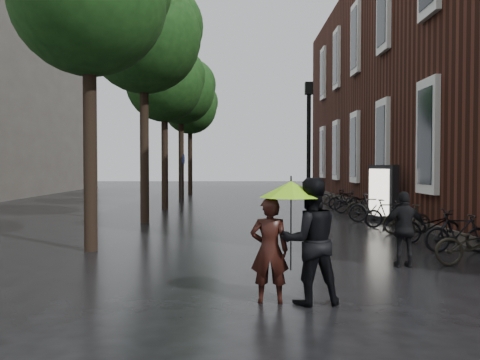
{
  "coord_description": "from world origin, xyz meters",
  "views": [
    {
      "loc": [
        -0.46,
        -5.36,
        2.11
      ],
      "look_at": [
        -0.45,
        6.42,
        1.76
      ],
      "focal_mm": 38.0,
      "sensor_mm": 36.0,
      "label": 1
    }
  ],
  "objects_px": {
    "person_black": "(310,241)",
    "ad_lightbox": "(383,194)",
    "lamp_post": "(309,141)",
    "pedestrian_walking": "(405,229)",
    "parked_bicycles": "(377,210)",
    "person_burgundy": "(269,250)"
  },
  "relations": [
    {
      "from": "person_burgundy",
      "to": "ad_lightbox",
      "type": "xyz_separation_m",
      "value": [
        4.77,
        10.75,
        0.25
      ]
    },
    {
      "from": "pedestrian_walking",
      "to": "ad_lightbox",
      "type": "height_order",
      "value": "ad_lightbox"
    },
    {
      "from": "person_black",
      "to": "ad_lightbox",
      "type": "distance_m",
      "value": 11.58
    },
    {
      "from": "pedestrian_walking",
      "to": "lamp_post",
      "type": "distance_m",
      "value": 5.98
    },
    {
      "from": "person_burgundy",
      "to": "parked_bicycles",
      "type": "distance_m",
      "value": 11.82
    },
    {
      "from": "parked_bicycles",
      "to": "person_black",
      "type": "bearing_deg",
      "value": -110.0
    },
    {
      "from": "ad_lightbox",
      "to": "pedestrian_walking",
      "type": "bearing_deg",
      "value": -123.3
    },
    {
      "from": "pedestrian_walking",
      "to": "lamp_post",
      "type": "height_order",
      "value": "lamp_post"
    },
    {
      "from": "parked_bicycles",
      "to": "lamp_post",
      "type": "xyz_separation_m",
      "value": [
        -2.89,
        -2.7,
        2.38
      ]
    },
    {
      "from": "person_black",
      "to": "lamp_post",
      "type": "bearing_deg",
      "value": -107.27
    },
    {
      "from": "person_burgundy",
      "to": "pedestrian_walking",
      "type": "distance_m",
      "value": 4.01
    },
    {
      "from": "person_black",
      "to": "parked_bicycles",
      "type": "distance_m",
      "value": 11.65
    },
    {
      "from": "person_black",
      "to": "lamp_post",
      "type": "xyz_separation_m",
      "value": [
        1.1,
        8.24,
        1.89
      ]
    },
    {
      "from": "person_black",
      "to": "lamp_post",
      "type": "distance_m",
      "value": 8.52
    },
    {
      "from": "person_black",
      "to": "lamp_post",
      "type": "height_order",
      "value": "lamp_post"
    },
    {
      "from": "ad_lightbox",
      "to": "person_black",
      "type": "bearing_deg",
      "value": -131.58
    },
    {
      "from": "pedestrian_walking",
      "to": "parked_bicycles",
      "type": "relative_size",
      "value": 0.09
    },
    {
      "from": "person_burgundy",
      "to": "person_black",
      "type": "relative_size",
      "value": 0.84
    },
    {
      "from": "pedestrian_walking",
      "to": "lamp_post",
      "type": "relative_size",
      "value": 0.33
    },
    {
      "from": "lamp_post",
      "to": "pedestrian_walking",
      "type": "bearing_deg",
      "value": -77.22
    },
    {
      "from": "person_black",
      "to": "parked_bicycles",
      "type": "height_order",
      "value": "person_black"
    },
    {
      "from": "pedestrian_walking",
      "to": "ad_lightbox",
      "type": "xyz_separation_m",
      "value": [
        1.83,
        8.04,
        0.27
      ]
    }
  ]
}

